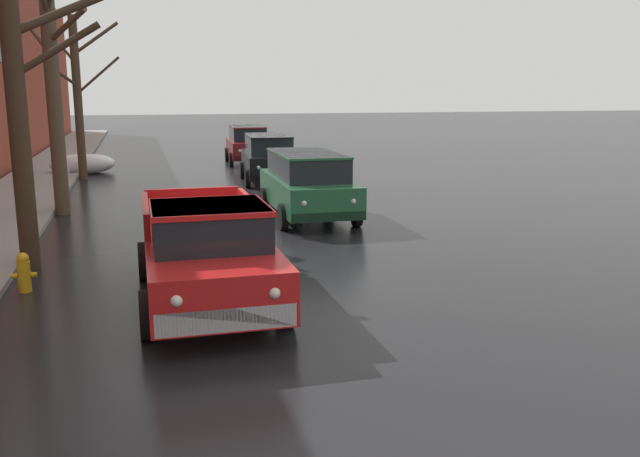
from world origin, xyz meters
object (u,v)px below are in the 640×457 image
(bare_tree_second_along_sidewalk, at_px, (20,92))
(fire_hydrant, at_px, (24,272))
(suv_maroon_parked_far_down_block, at_px, (247,143))
(bare_tree_mid_block, at_px, (51,72))
(pickup_truck_red_approaching_near_lane, at_px, (207,251))
(suv_black_parked_kerbside_mid, at_px, (268,157))
(bare_tree_far_down_block, at_px, (79,94))
(suv_green_parked_kerbside_close, at_px, (307,183))

(bare_tree_second_along_sidewalk, bearing_deg, fire_hydrant, -88.11)
(fire_hydrant, bearing_deg, suv_maroon_parked_far_down_block, 70.14)
(bare_tree_mid_block, height_order, pickup_truck_red_approaching_near_lane, bare_tree_mid_block)
(bare_tree_mid_block, relative_size, suv_black_parked_kerbside_mid, 1.62)
(pickup_truck_red_approaching_near_lane, height_order, fire_hydrant, pickup_truck_red_approaching_near_lane)
(bare_tree_far_down_block, height_order, suv_black_parked_kerbside_mid, bare_tree_far_down_block)
(bare_tree_far_down_block, distance_m, suv_black_parked_kerbside_mid, 7.97)
(suv_green_parked_kerbside_close, bearing_deg, bare_tree_second_along_sidewalk, -149.69)
(suv_green_parked_kerbside_close, distance_m, suv_maroon_parked_far_down_block, 14.48)
(bare_tree_mid_block, xyz_separation_m, suv_black_parked_kerbside_mid, (7.03, 5.23, -2.98))
(suv_black_parked_kerbside_mid, bearing_deg, suv_maroon_parked_far_down_block, 87.45)
(bare_tree_mid_block, distance_m, suv_black_parked_kerbside_mid, 9.26)
(pickup_truck_red_approaching_near_lane, bearing_deg, bare_tree_mid_block, 108.87)
(suv_maroon_parked_far_down_block, relative_size, fire_hydrant, 6.27)
(suv_green_parked_kerbside_close, height_order, fire_hydrant, suv_green_parked_kerbside_close)
(bare_tree_mid_block, bearing_deg, suv_maroon_parked_far_down_block, 58.79)
(pickup_truck_red_approaching_near_lane, height_order, suv_green_parked_kerbside_close, suv_green_parked_kerbside_close)
(suv_black_parked_kerbside_mid, height_order, fire_hydrant, suv_black_parked_kerbside_mid)
(suv_black_parked_kerbside_mid, bearing_deg, bare_tree_far_down_block, 156.50)
(suv_green_parked_kerbside_close, bearing_deg, suv_black_parked_kerbside_mid, 87.17)
(bare_tree_mid_block, distance_m, bare_tree_far_down_block, 8.28)
(bare_tree_far_down_block, distance_m, suv_green_parked_kerbside_close, 12.72)
(bare_tree_far_down_block, height_order, pickup_truck_red_approaching_near_lane, bare_tree_far_down_block)
(fire_hydrant, bearing_deg, bare_tree_second_along_sidewalk, 91.89)
(suv_black_parked_kerbside_mid, bearing_deg, bare_tree_second_along_sidewalk, -121.31)
(bare_tree_far_down_block, xyz_separation_m, suv_black_parked_kerbside_mid, (6.97, -3.03, -2.38))
(bare_tree_second_along_sidewalk, distance_m, suv_green_parked_kerbside_close, 8.01)
(bare_tree_mid_block, height_order, bare_tree_far_down_block, bare_tree_mid_block)
(bare_tree_second_along_sidewalk, distance_m, bare_tree_far_down_block, 14.46)
(suv_black_parked_kerbside_mid, bearing_deg, pickup_truck_red_approaching_near_lane, -104.84)
(pickup_truck_red_approaching_near_lane, height_order, suv_maroon_parked_far_down_block, suv_maroon_parked_far_down_block)
(bare_tree_mid_block, bearing_deg, suv_green_parked_kerbside_close, -19.46)
(bare_tree_far_down_block, relative_size, suv_maroon_parked_far_down_block, 1.43)
(fire_hydrant, bearing_deg, suv_green_parked_kerbside_close, 40.04)
(pickup_truck_red_approaching_near_lane, bearing_deg, suv_black_parked_kerbside_mid, 75.16)
(bare_tree_second_along_sidewalk, xyz_separation_m, suv_green_parked_kerbside_close, (6.58, 3.84, -2.46))
(bare_tree_mid_block, height_order, suv_green_parked_kerbside_close, bare_tree_mid_block)
(pickup_truck_red_approaching_near_lane, height_order, suv_black_parked_kerbside_mid, suv_black_parked_kerbside_mid)
(bare_tree_mid_block, bearing_deg, fire_hydrant, -89.01)
(pickup_truck_red_approaching_near_lane, relative_size, suv_green_parked_kerbside_close, 1.09)
(bare_tree_second_along_sidewalk, relative_size, suv_green_parked_kerbside_close, 1.35)
(bare_tree_second_along_sidewalk, xyz_separation_m, bare_tree_mid_block, (-0.08, 6.20, 0.51))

